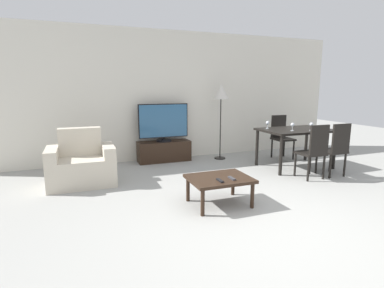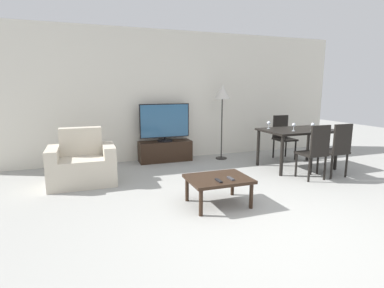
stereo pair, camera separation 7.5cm
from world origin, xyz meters
name	(u,v)px [view 1 (the left image)]	position (x,y,z in m)	size (l,w,h in m)	color
ground_plane	(276,230)	(0.00, 0.00, 0.00)	(18.00, 18.00, 0.00)	#9E9E99
wall_back	(174,96)	(0.00, 3.70, 1.35)	(7.85, 0.06, 2.70)	silver
armchair	(82,165)	(-1.95, 2.43, 0.32)	(1.02, 0.70, 0.89)	beige
tv_stand	(164,151)	(-0.32, 3.44, 0.21)	(1.10, 0.38, 0.43)	black
tv	(164,123)	(-0.32, 3.44, 0.82)	(1.04, 0.32, 0.78)	black
coffee_table	(219,181)	(-0.27, 0.88, 0.33)	(0.80, 0.63, 0.37)	black
dining_table	(296,134)	(1.93, 2.09, 0.66)	(1.34, 0.88, 0.75)	black
dining_chair_near	(314,149)	(1.70, 1.34, 0.51)	(0.40, 0.40, 0.93)	black
dining_chair_far	(281,135)	(2.17, 2.84, 0.51)	(0.40, 0.40, 0.93)	black
dining_chair_near_right	(335,147)	(2.17, 1.34, 0.51)	(0.40, 0.40, 0.93)	black
floor_lamp	(221,95)	(0.89, 3.23, 1.38)	(0.35, 0.35, 1.60)	black
remote_primary	(232,178)	(-0.16, 0.75, 0.38)	(0.04, 0.15, 0.02)	#38383D
remote_secondary	(220,180)	(-0.34, 0.73, 0.38)	(0.04, 0.15, 0.02)	black
wine_glass_left	(293,125)	(1.71, 1.93, 0.85)	(0.07, 0.07, 0.15)	silver
wine_glass_center	(311,125)	(2.07, 1.84, 0.85)	(0.07, 0.07, 0.15)	silver
wine_glass_right	(268,123)	(1.47, 2.35, 0.85)	(0.07, 0.07, 0.15)	silver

